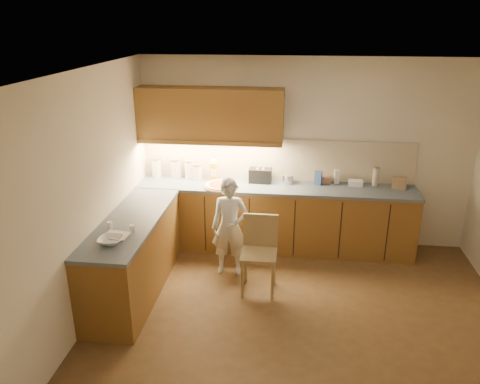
{
  "coord_description": "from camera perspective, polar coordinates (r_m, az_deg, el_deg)",
  "views": [
    {
      "loc": [
        -0.15,
        -4.26,
        3.07
      ],
      "look_at": [
        -0.8,
        1.2,
        1.0
      ],
      "focal_mm": 35.0,
      "sensor_mm": 36.0,
      "label": 1
    }
  ],
  "objects": [
    {
      "name": "room",
      "position": [
        4.49,
        8.37,
        2.3
      ],
      "size": [
        4.54,
        4.5,
        2.62
      ],
      "color": "#52371C",
      "rests_on": "ground"
    },
    {
      "name": "l_counter",
      "position": [
        6.15,
        -1.09,
        -4.51
      ],
      "size": [
        3.77,
        2.62,
        0.92
      ],
      "color": "brown",
      "rests_on": "ground"
    },
    {
      "name": "backsplash",
      "position": [
        6.52,
        4.54,
        3.99
      ],
      "size": [
        3.75,
        0.02,
        0.58
      ],
      "primitive_type": "cube",
      "color": "beige",
      "rests_on": "l_counter"
    },
    {
      "name": "upper_cabinets",
      "position": [
        6.31,
        -3.67,
        9.42
      ],
      "size": [
        1.95,
        0.36,
        0.73
      ],
      "color": "brown",
      "rests_on": "ground"
    },
    {
      "name": "pizza_on_board",
      "position": [
        6.28,
        -2.31,
        0.8
      ],
      "size": [
        0.47,
        0.47,
        0.19
      ],
      "rotation": [
        0.0,
        0.0,
        -0.38
      ],
      "color": "#A37C51",
      "rests_on": "l_counter"
    },
    {
      "name": "child",
      "position": [
        5.8,
        -1.24,
        -4.3
      ],
      "size": [
        0.47,
        0.32,
        1.25
      ],
      "primitive_type": "imported",
      "rotation": [
        0.0,
        0.0,
        0.04
      ],
      "color": "silver",
      "rests_on": "ground"
    },
    {
      "name": "wooden_chair",
      "position": [
        5.52,
        2.39,
        -6.83
      ],
      "size": [
        0.41,
        0.41,
        0.91
      ],
      "rotation": [
        0.0,
        0.0,
        -0.01
      ],
      "color": "tan",
      "rests_on": "ground"
    },
    {
      "name": "mixing_bowl",
      "position": [
        4.92,
        -15.5,
        -5.72
      ],
      "size": [
        0.25,
        0.25,
        0.06
      ],
      "primitive_type": "imported",
      "rotation": [
        0.0,
        0.0,
        -0.03
      ],
      "color": "white",
      "rests_on": "l_counter"
    },
    {
      "name": "canister_a",
      "position": [
        6.74,
        -10.15,
        2.96
      ],
      "size": [
        0.14,
        0.14,
        0.28
      ],
      "rotation": [
        0.0,
        0.0,
        -0.43
      ],
      "color": "silver",
      "rests_on": "l_counter"
    },
    {
      "name": "canister_b",
      "position": [
        6.68,
        -7.8,
        2.91
      ],
      "size": [
        0.16,
        0.16,
        0.28
      ],
      "rotation": [
        0.0,
        0.0,
        0.05
      ],
      "color": "silver",
      "rests_on": "l_counter"
    },
    {
      "name": "canister_c",
      "position": [
        6.6,
        -6.12,
        2.76
      ],
      "size": [
        0.15,
        0.15,
        0.27
      ],
      "rotation": [
        0.0,
        0.0,
        -0.01
      ],
      "color": "white",
      "rests_on": "l_counter"
    },
    {
      "name": "canister_d",
      "position": [
        6.57,
        -5.24,
        2.5
      ],
      "size": [
        0.14,
        0.14,
        0.23
      ],
      "rotation": [
        0.0,
        0.0,
        -0.09
      ],
      "color": "white",
      "rests_on": "l_counter"
    },
    {
      "name": "oil_jug",
      "position": [
        6.5,
        -3.18,
        2.57
      ],
      "size": [
        0.11,
        0.08,
        0.3
      ],
      "rotation": [
        0.0,
        0.0,
        -0.11
      ],
      "color": "gold",
      "rests_on": "l_counter"
    },
    {
      "name": "toaster",
      "position": [
        6.44,
        2.49,
        2.02
      ],
      "size": [
        0.31,
        0.19,
        0.2
      ],
      "rotation": [
        0.0,
        0.0,
        -0.04
      ],
      "color": "black",
      "rests_on": "l_counter"
    },
    {
      "name": "steel_pot",
      "position": [
        6.45,
        5.87,
        1.6
      ],
      "size": [
        0.16,
        0.16,
        0.12
      ],
      "color": "#BCBDC1",
      "rests_on": "l_counter"
    },
    {
      "name": "blue_box",
      "position": [
        6.44,
        9.52,
        1.7
      ],
      "size": [
        0.11,
        0.09,
        0.19
      ],
      "primitive_type": "cube",
      "rotation": [
        0.0,
        0.0,
        -0.3
      ],
      "color": "#325196",
      "rests_on": "l_counter"
    },
    {
      "name": "card_box_a",
      "position": [
        6.52,
        10.46,
        1.48
      ],
      "size": [
        0.15,
        0.11,
        0.1
      ],
      "primitive_type": "cube",
      "rotation": [
        0.0,
        0.0,
        -0.1
      ],
      "color": "tan",
      "rests_on": "l_counter"
    },
    {
      "name": "white_bottle",
      "position": [
        6.53,
        11.71,
        1.85
      ],
      "size": [
        0.07,
        0.07,
        0.2
      ],
      "primitive_type": "cube",
      "rotation": [
        0.0,
        0.0,
        0.11
      ],
      "color": "white",
      "rests_on": "l_counter"
    },
    {
      "name": "flat_pack",
      "position": [
        6.52,
        13.9,
        1.09
      ],
      "size": [
        0.19,
        0.14,
        0.07
      ],
      "primitive_type": "cube",
      "rotation": [
        0.0,
        0.0,
        -0.03
      ],
      "color": "white",
      "rests_on": "l_counter"
    },
    {
      "name": "tall_jar",
      "position": [
        6.54,
        16.21,
        1.8
      ],
      "size": [
        0.08,
        0.08,
        0.26
      ],
      "rotation": [
        0.0,
        0.0,
        -0.4
      ],
      "color": "beige",
      "rests_on": "l_counter"
    },
    {
      "name": "card_box_b",
      "position": [
        6.58,
        18.82,
        1.06
      ],
      "size": [
        0.2,
        0.17,
        0.14
      ],
      "primitive_type": "cube",
      "rotation": [
        0.0,
        0.0,
        -0.15
      ],
      "color": "#9B7D53",
      "rests_on": "l_counter"
    },
    {
      "name": "dough_cloth",
      "position": [
        5.06,
        -14.85,
        -5.16
      ],
      "size": [
        0.28,
        0.24,
        0.02
      ],
      "primitive_type": "cube",
      "rotation": [
        0.0,
        0.0,
        -0.14
      ],
      "color": "silver",
      "rests_on": "l_counter"
    },
    {
      "name": "spice_jar_a",
      "position": [
        5.24,
        -15.58,
        -3.93
      ],
      "size": [
        0.07,
        0.07,
        0.08
      ],
      "primitive_type": "cylinder",
      "rotation": [
        0.0,
        0.0,
        -0.2
      ],
      "color": "white",
      "rests_on": "l_counter"
    },
    {
      "name": "spice_jar_b",
      "position": [
        5.1,
        -13.03,
        -4.37
      ],
      "size": [
        0.07,
        0.07,
        0.08
      ],
      "primitive_type": "cylinder",
      "rotation": [
        0.0,
        0.0,
        0.25
      ],
      "color": "white",
      "rests_on": "l_counter"
    }
  ]
}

